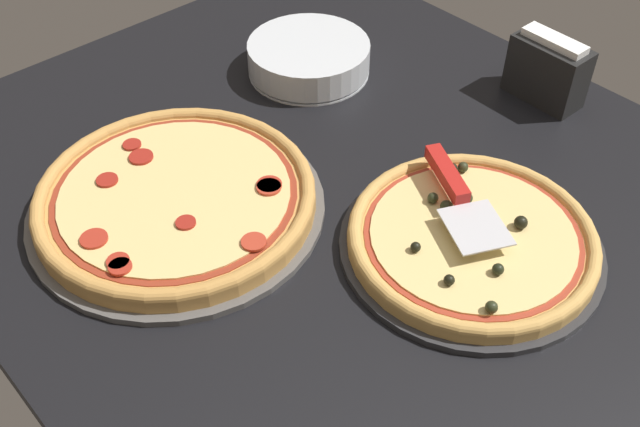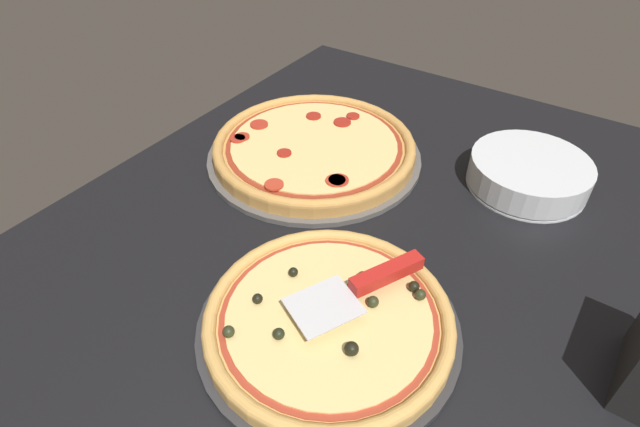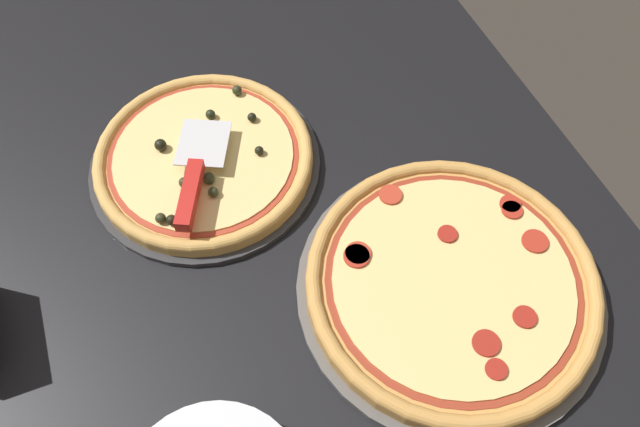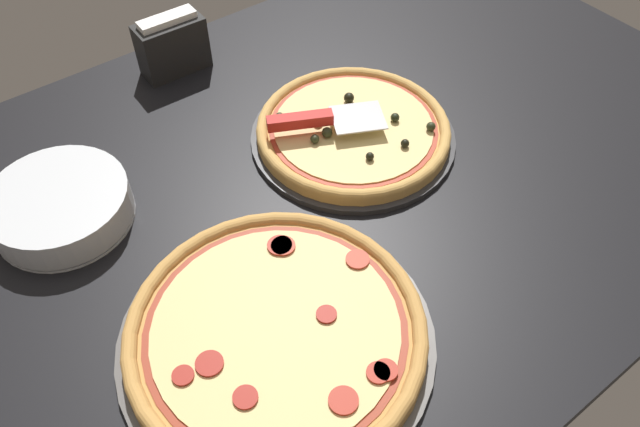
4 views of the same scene
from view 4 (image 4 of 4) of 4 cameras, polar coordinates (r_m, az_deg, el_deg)
ground_plane at (r=105.88cm, az=1.72°, el=3.54°), size 151.32×102.33×3.60cm
pizza_pan_front at (r=109.47cm, az=3.02°, el=7.01°), size 35.52×35.52×1.00cm
pizza_front at (r=108.26cm, az=3.05°, el=7.72°), size 33.38×33.38×3.85cm
pizza_pan_back at (r=84.33cm, az=-3.97°, el=-11.37°), size 42.00×42.00×1.00cm
pizza_back at (r=82.48cm, az=-4.03°, el=-10.64°), size 39.48×39.48×3.15cm
serving_spatula at (r=104.84cm, az=-0.54°, el=8.57°), size 19.85×13.14×2.00cm
plate_stack at (r=102.76cm, az=-22.63°, el=0.63°), size 21.29×21.29×5.60cm
napkin_holder at (r=125.52cm, az=-13.37°, el=14.76°), size 12.89×6.34×11.52cm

